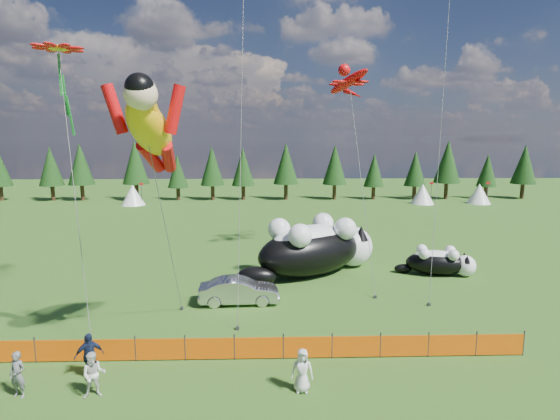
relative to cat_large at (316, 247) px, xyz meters
name	(u,v)px	position (x,y,z in m)	size (l,w,h in m)	color
ground	(260,328)	(-3.63, -8.51, -1.82)	(160.00, 160.00, 0.00)	#163B0A
safety_fence	(259,348)	(-3.63, -11.51, -1.32)	(22.06, 0.06, 1.10)	#262626
tree_line	(265,173)	(-3.63, 36.49, 2.18)	(90.00, 4.00, 8.00)	black
festival_tents	(344,194)	(7.37, 31.49, -0.42)	(50.00, 3.20, 2.80)	white
cat_large	(316,247)	(0.00, 0.00, 0.00)	(9.51, 7.39, 3.83)	black
cat_small	(440,262)	(8.17, -0.52, -0.92)	(5.18, 2.61, 1.89)	black
car	(239,291)	(-4.84, -5.27, -1.10)	(1.52, 4.36, 1.44)	silver
spectator_a	(18,375)	(-11.98, -13.89, -1.00)	(0.60, 0.40, 1.65)	slate
spectator_b	(94,375)	(-9.33, -13.97, -1.00)	(0.80, 0.47, 1.65)	silver
spectator_c	(89,356)	(-9.98, -12.72, -0.93)	(1.04, 0.53, 1.78)	#151F3C
spectator_e	(302,370)	(-2.05, -13.85, -1.02)	(0.78, 0.51, 1.60)	silver
superhero_kite	(150,129)	(-7.70, -11.24, 7.48)	(4.25, 7.52, 12.00)	#F3B70C
gecko_kite	(349,82)	(2.72, 4.55, 11.25)	(5.41, 12.40, 15.90)	red
flower_kite	(58,52)	(-13.59, -5.31, 11.39)	(4.36, 6.79, 14.52)	red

